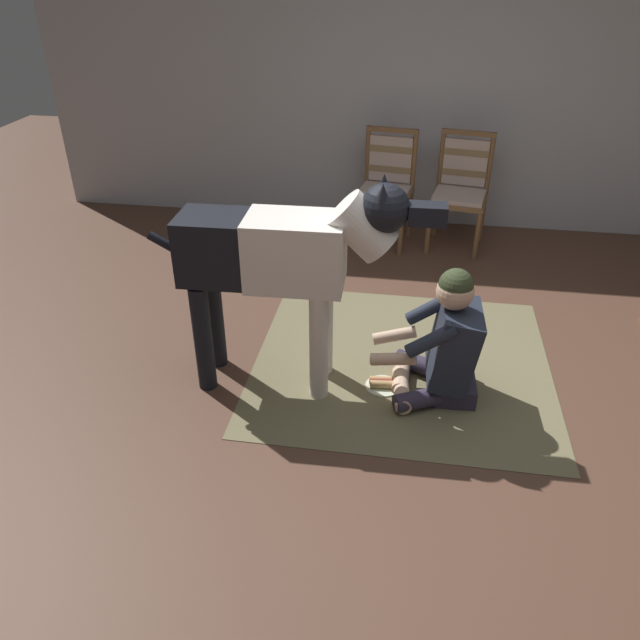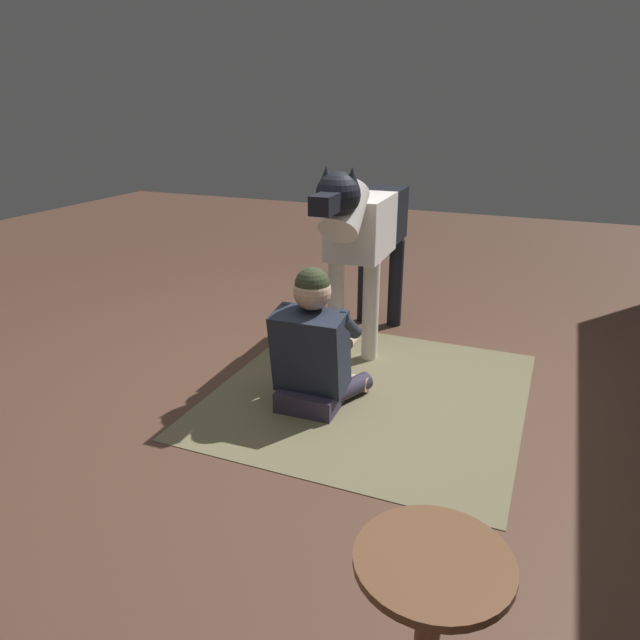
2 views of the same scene
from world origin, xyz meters
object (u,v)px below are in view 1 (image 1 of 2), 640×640
Objects in this scene: large_dog at (284,258)px; dining_chair_right_of_pair at (461,185)px; person_sitting_on_floor at (444,345)px; hot_dog_on_plate at (383,384)px; dining_chair_left_of_pair at (387,181)px.

dining_chair_right_of_pair is at bearing 64.53° from large_dog.
person_sitting_on_floor is 0.50× the size of large_dog.
dining_chair_right_of_pair is at bearing 77.60° from hot_dog_on_plate.
dining_chair_right_of_pair is 0.60× the size of large_dog.
large_dog reaches higher than dining_chair_left_of_pair.
hot_dog_on_plate is (0.15, -2.26, -0.52)m from dining_chair_left_of_pair.
dining_chair_right_of_pair is 2.27m from person_sitting_on_floor.
dining_chair_left_of_pair reaches higher than person_sitting_on_floor.
hot_dog_on_plate is at bearing -178.41° from person_sitting_on_floor.
dining_chair_left_of_pair is 2.34m from large_dog.
hot_dog_on_plate is at bearing -102.40° from dining_chair_right_of_pair.
person_sitting_on_floor reaches higher than hot_dog_on_plate.
person_sitting_on_floor is at bearing -77.77° from dining_chair_left_of_pair.
person_sitting_on_floor is at bearing 1.59° from hot_dog_on_plate.
person_sitting_on_floor is at bearing -94.04° from dining_chair_right_of_pair.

